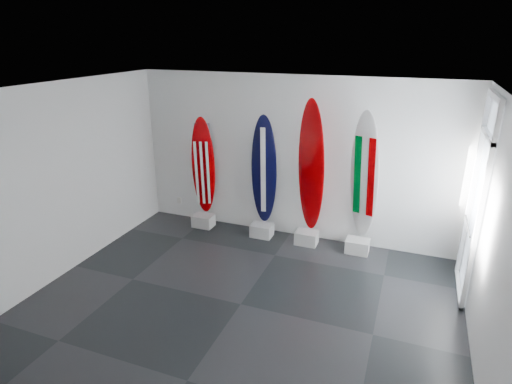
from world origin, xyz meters
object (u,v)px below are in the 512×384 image
at_px(surfboard_swiss, 311,167).
at_px(surfboard_italy, 364,177).
at_px(surfboard_usa, 203,167).
at_px(surfboard_navy, 264,171).

relative_size(surfboard_swiss, surfboard_italy, 1.05).
bearing_deg(surfboard_italy, surfboard_swiss, -161.01).
bearing_deg(surfboard_usa, surfboard_swiss, -18.40).
xyz_separation_m(surfboard_usa, surfboard_italy, (3.05, 0.00, 0.15)).
bearing_deg(surfboard_usa, surfboard_italy, -18.40).
xyz_separation_m(surfboard_navy, surfboard_swiss, (0.88, 0.00, 0.16)).
relative_size(surfboard_usa, surfboard_italy, 0.86).
xyz_separation_m(surfboard_navy, surfboard_italy, (1.80, 0.00, 0.10)).
distance_m(surfboard_usa, surfboard_italy, 3.06).
xyz_separation_m(surfboard_swiss, surfboard_italy, (0.92, 0.00, -0.07)).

